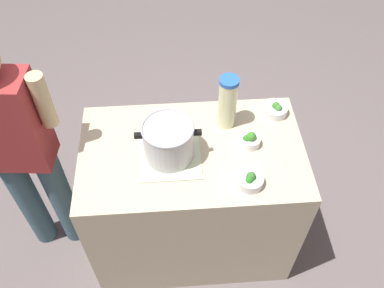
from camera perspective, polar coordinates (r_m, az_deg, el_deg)
The scene contains 9 objects.
ground_plane at distance 2.93m, azimuth -0.00°, elevation -12.53°, with size 8.00×8.00×0.00m, color #665C5A.
counter_slab at distance 2.52m, azimuth -0.00°, elevation -7.60°, with size 1.18×0.71×0.94m, color #B9AD8E.
dish_cloth at distance 2.12m, azimuth -3.14°, elevation -1.45°, with size 0.32×0.34×0.01m, color beige.
cooking_pot at distance 2.04m, azimuth -3.27°, elevation 0.47°, with size 0.33×0.26×0.20m.
lemonade_pitcher at distance 2.16m, azimuth 4.90°, elevation 5.76°, with size 0.10×0.10×0.31m.
broccoli_bowl_front at distance 2.34m, azimuth 11.43°, elevation 4.72°, with size 0.14×0.14×0.08m.
broccoli_bowl_center at distance 2.01m, azimuth 7.97°, elevation -4.94°, with size 0.13×0.13×0.08m.
broccoli_bowl_back at distance 2.16m, azimuth 8.00°, elevation 0.53°, with size 0.10×0.10×0.09m.
person_cook at distance 2.37m, azimuth -22.39°, elevation -1.13°, with size 0.50×0.23×1.61m.
Camera 1 is at (0.10, 1.35, 2.60)m, focal length 38.68 mm.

